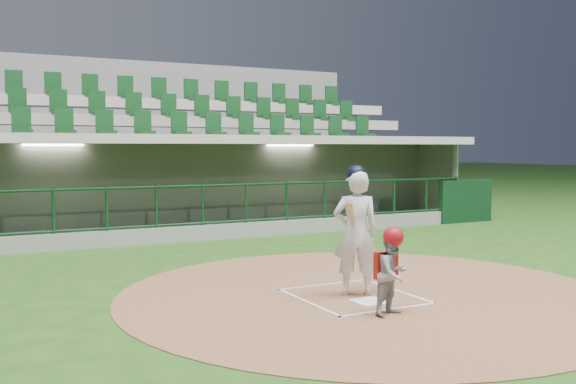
{
  "coord_description": "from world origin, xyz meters",
  "views": [
    {
      "loc": [
        -4.93,
        -7.81,
        2.12
      ],
      "look_at": [
        0.45,
        2.6,
        1.3
      ],
      "focal_mm": 40.0,
      "sensor_mm": 36.0,
      "label": 1
    }
  ],
  "objects": [
    {
      "name": "ground",
      "position": [
        0.0,
        0.0,
        0.0
      ],
      "size": [
        120.0,
        120.0,
        0.0
      ],
      "primitive_type": "plane",
      "color": "#1F4714",
      "rests_on": "ground"
    },
    {
      "name": "dirt_circle",
      "position": [
        0.3,
        -0.2,
        0.01
      ],
      "size": [
        7.2,
        7.2,
        0.01
      ],
      "primitive_type": "cylinder",
      "color": "brown",
      "rests_on": "ground"
    },
    {
      "name": "home_plate",
      "position": [
        0.0,
        -0.7,
        0.02
      ],
      "size": [
        0.43,
        0.43,
        0.02
      ],
      "primitive_type": "cube",
      "color": "white",
      "rests_on": "dirt_circle"
    },
    {
      "name": "batter_box_chalk",
      "position": [
        0.0,
        -0.3,
        0.02
      ],
      "size": [
        1.55,
        1.8,
        0.01
      ],
      "color": "white",
      "rests_on": "ground"
    },
    {
      "name": "dugout_structure",
      "position": [
        0.19,
        7.82,
        0.96
      ],
      "size": [
        16.4,
        3.7,
        3.0
      ],
      "color": "slate",
      "rests_on": "ground"
    },
    {
      "name": "seating_deck",
      "position": [
        0.0,
        10.91,
        1.42
      ],
      "size": [
        17.0,
        6.72,
        5.15
      ],
      "color": "slate",
      "rests_on": "ground"
    },
    {
      "name": "batter",
      "position": [
        0.08,
        -0.22,
        0.94
      ],
      "size": [
        0.92,
        0.97,
        1.86
      ],
      "color": "silver",
      "rests_on": "dirt_circle"
    },
    {
      "name": "catcher",
      "position": [
        -0.11,
        -1.35,
        0.57
      ],
      "size": [
        0.6,
        0.52,
        1.12
      ],
      "color": "gray",
      "rests_on": "dirt_circle"
    }
  ]
}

